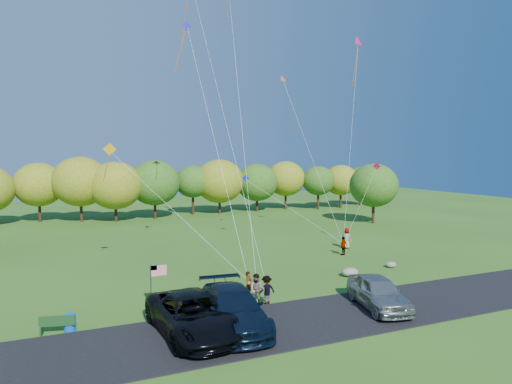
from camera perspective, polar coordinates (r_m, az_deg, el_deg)
ground at (r=28.09m, az=2.92°, el=-13.01°), size 140.00×140.00×0.00m
asphalt_lane at (r=24.76m, az=7.19°, el=-15.44°), size 44.00×6.00×0.06m
treeline at (r=61.04m, az=-13.08°, el=0.83°), size 75.89×27.42×8.07m
minivan_dark at (r=22.48m, az=-7.96°, el=-14.96°), size 3.57×6.91×1.86m
minivan_navy at (r=23.09m, az=-2.83°, el=-14.35°), size 3.31×6.75×1.89m
minivan_silver at (r=26.69m, az=15.05°, el=-12.00°), size 3.24×5.54×1.77m
flyer_a at (r=27.82m, az=-0.92°, el=-11.48°), size 0.68×0.66×1.58m
flyer_b at (r=26.40m, az=0.12°, el=-12.11°), size 1.12×1.08×1.82m
flyer_c at (r=26.66m, az=1.33°, el=-12.13°), size 1.11×0.69×1.65m
flyer_d at (r=39.75m, az=10.87°, el=-6.64°), size 1.00×0.68×1.58m
flyer_e at (r=42.49m, az=11.23°, el=-5.69°), size 1.01×1.10×1.89m
park_bench at (r=24.53m, az=-23.64°, el=-14.89°), size 1.61×0.62×0.90m
trash_barrel at (r=24.64m, az=-22.25°, el=-14.90°), size 0.56×0.56×0.84m
flag_assembly at (r=26.26m, az=-12.44°, el=-10.19°), size 0.91×0.59×2.46m
boulder_near at (r=33.16m, az=11.66°, el=-9.78°), size 1.23×0.96×0.61m
boulder_far at (r=36.47m, az=16.52°, el=-8.69°), size 0.85×0.70×0.44m
kites_aloft at (r=41.94m, az=-1.30°, el=20.43°), size 23.84×9.90×20.74m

